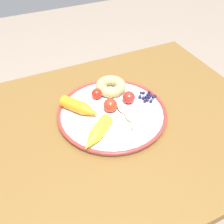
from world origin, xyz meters
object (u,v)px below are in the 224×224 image
at_px(dining_table, 106,150).
at_px(donut, 111,86).
at_px(blueberry_pile, 147,97).
at_px(plate, 112,113).
at_px(carrot_yellow, 97,133).
at_px(tomato_far, 110,105).
at_px(tomato_mid, 129,97).
at_px(tomato_near, 97,94).
at_px(banana, 128,117).
at_px(carrot_orange, 81,108).

xyz_separation_m(dining_table, donut, (0.08, 0.14, 0.14)).
distance_m(dining_table, blueberry_pile, 0.22).
height_order(plate, carrot_yellow, carrot_yellow).
distance_m(dining_table, plate, 0.13).
bearing_deg(tomato_far, tomato_mid, 9.27).
height_order(plate, tomato_far, tomato_far).
relative_size(tomato_near, tomato_mid, 0.87).
bearing_deg(tomato_mid, donut, 107.29).
bearing_deg(carrot_yellow, donut, 55.29).
distance_m(banana, tomato_mid, 0.08).
distance_m(plate, blueberry_pile, 0.13).
relative_size(donut, tomato_far, 2.40).
distance_m(banana, blueberry_pile, 0.12).
bearing_deg(plate, tomato_far, 98.73).
relative_size(plate, tomato_mid, 8.45).
bearing_deg(blueberry_pile, tomato_mid, 172.63).
height_order(plate, tomato_near, tomato_near).
distance_m(tomato_near, tomato_mid, 0.11).
relative_size(tomato_near, tomato_far, 0.82).
bearing_deg(donut, blueberry_pile, -44.77).
xyz_separation_m(dining_table, tomato_mid, (0.11, 0.06, 0.14)).
bearing_deg(banana, dining_table, 166.83).
bearing_deg(blueberry_pile, carrot_yellow, -157.05).
xyz_separation_m(donut, tomato_mid, (0.03, -0.08, 0.00)).
xyz_separation_m(tomato_near, tomato_mid, (0.08, -0.06, 0.00)).
bearing_deg(carrot_yellow, blueberry_pile, 22.95).
bearing_deg(carrot_orange, tomato_mid, -6.90).
xyz_separation_m(carrot_orange, tomato_mid, (0.16, -0.02, 0.00)).
xyz_separation_m(banana, blueberry_pile, (0.11, 0.06, -0.01)).
height_order(banana, carrot_yellow, carrot_yellow).
bearing_deg(banana, tomato_mid, 61.11).
xyz_separation_m(banana, carrot_orange, (-0.12, 0.09, 0.01)).
height_order(banana, tomato_far, tomato_far).
distance_m(plate, tomato_near, 0.09).
bearing_deg(carrot_orange, tomato_near, 32.03).
relative_size(blueberry_pile, tomato_far, 1.37).
bearing_deg(plate, tomato_mid, 16.55).
relative_size(dining_table, tomato_mid, 25.02).
bearing_deg(carrot_orange, plate, -24.13).
height_order(dining_table, plate, plate).
height_order(donut, tomato_mid, tomato_mid).
height_order(carrot_yellow, donut, carrot_yellow).
bearing_deg(tomato_mid, plate, -163.45).
bearing_deg(tomato_far, carrot_yellow, -132.60).
bearing_deg(plate, blueberry_pile, 5.06).
xyz_separation_m(dining_table, tomato_far, (0.04, 0.05, 0.14)).
xyz_separation_m(donut, tomato_near, (-0.06, -0.02, 0.00)).
height_order(carrot_yellow, blueberry_pile, carrot_yellow).
bearing_deg(tomato_near, banana, -72.43).
bearing_deg(donut, carrot_yellow, -124.71).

